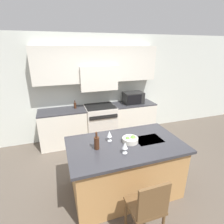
# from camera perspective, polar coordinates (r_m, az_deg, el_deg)

# --- Properties ---
(ground_plane) EXTENTS (10.00, 10.00, 0.00)m
(ground_plane) POSITION_cam_1_polar(r_m,az_deg,el_deg) (3.51, 4.44, -21.97)
(ground_plane) COLOR brown
(back_cabinetry) EXTENTS (10.00, 0.46, 2.70)m
(back_cabinetry) POSITION_cam_1_polar(r_m,az_deg,el_deg) (4.63, -5.01, 10.45)
(back_cabinetry) COLOR silver
(back_cabinetry) RESTS_ON ground_plane
(back_counter) EXTENTS (3.05, 0.62, 0.92)m
(back_counter) POSITION_cam_1_polar(r_m,az_deg,el_deg) (4.71, -3.86, -3.55)
(back_counter) COLOR silver
(back_counter) RESTS_ON ground_plane
(range_stove) EXTENTS (0.77, 0.70, 0.94)m
(range_stove) POSITION_cam_1_polar(r_m,az_deg,el_deg) (4.69, -3.80, -3.51)
(range_stove) COLOR beige
(range_stove) RESTS_ON ground_plane
(microwave) EXTENTS (0.52, 0.37, 0.31)m
(microwave) POSITION_cam_1_polar(r_m,az_deg,el_deg) (4.81, 6.94, 4.63)
(microwave) COLOR black
(microwave) RESTS_ON back_counter
(kitchen_island) EXTENTS (1.84, 1.08, 0.92)m
(kitchen_island) POSITION_cam_1_polar(r_m,az_deg,el_deg) (3.10, 4.25, -17.50)
(kitchen_island) COLOR #B7844C
(kitchen_island) RESTS_ON ground_plane
(island_chair) EXTENTS (0.42, 0.40, 0.95)m
(island_chair) POSITION_cam_1_polar(r_m,az_deg,el_deg) (2.45, 11.65, -27.99)
(island_chair) COLOR brown
(island_chair) RESTS_ON ground_plane
(wine_bottle) EXTENTS (0.08, 0.08, 0.28)m
(wine_bottle) POSITION_cam_1_polar(r_m,az_deg,el_deg) (2.66, -5.03, -9.95)
(wine_bottle) COLOR #422314
(wine_bottle) RESTS_ON kitchen_island
(wine_glass_near) EXTENTS (0.08, 0.08, 0.17)m
(wine_glass_near) POSITION_cam_1_polar(r_m,az_deg,el_deg) (2.56, 4.26, -10.96)
(wine_glass_near) COLOR white
(wine_glass_near) RESTS_ON kitchen_island
(wine_glass_far) EXTENTS (0.08, 0.08, 0.17)m
(wine_glass_far) POSITION_cam_1_polar(r_m,az_deg,el_deg) (2.86, -0.85, -7.29)
(wine_glass_far) COLOR white
(wine_glass_far) RESTS_ON kitchen_island
(fruit_bowl) EXTENTS (0.26, 0.26, 0.11)m
(fruit_bowl) POSITION_cam_1_polar(r_m,az_deg,el_deg) (2.87, 6.05, -8.95)
(fruit_bowl) COLOR silver
(fruit_bowl) RESTS_ON kitchen_island
(oil_bottle_on_counter) EXTENTS (0.06, 0.06, 0.20)m
(oil_bottle_on_counter) POSITION_cam_1_polar(r_m,az_deg,el_deg) (4.48, -11.97, 2.15)
(oil_bottle_on_counter) COLOR #422314
(oil_bottle_on_counter) RESTS_ON back_counter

